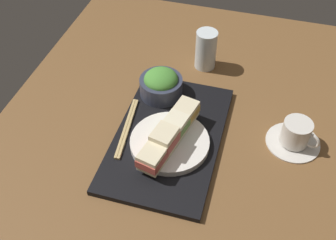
{
  "coord_description": "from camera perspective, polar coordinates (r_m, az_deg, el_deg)",
  "views": [
    {
      "loc": [
        68.16,
        18.91,
        82.69
      ],
      "look_at": [
        -3.06,
        -1.39,
        5.0
      ],
      "focal_mm": 43.07,
      "sensor_mm": 36.0,
      "label": 1
    }
  ],
  "objects": [
    {
      "name": "ground_plane",
      "position": [
        1.1,
        0.26,
        -3.59
      ],
      "size": [
        140.0,
        100.0,
        3.0
      ],
      "primitive_type": "cube",
      "color": "brown"
    },
    {
      "name": "sandwich_inner_far",
      "position": [
        1.01,
        -0.57,
        -2.84
      ],
      "size": [
        7.93,
        7.01,
        6.18
      ],
      "color": "beige",
      "rests_on": "sandwich_plate"
    },
    {
      "name": "salad_bowl",
      "position": [
        1.17,
        -0.99,
        5.13
      ],
      "size": [
        12.5,
        12.5,
        8.17
      ],
      "color": "#33384C",
      "rests_on": "serving_tray"
    },
    {
      "name": "chopsticks_pair",
      "position": [
        1.1,
        -5.87,
        -1.15
      ],
      "size": [
        21.91,
        3.85,
        0.7
      ],
      "color": "tan",
      "rests_on": "serving_tray"
    },
    {
      "name": "serving_tray",
      "position": [
        1.09,
        0.06,
        -2.44
      ],
      "size": [
        45.11,
        27.66,
        1.64
      ],
      "primitive_type": "cube",
      "color": "black",
      "rests_on": "ground_plane"
    },
    {
      "name": "drinking_glass",
      "position": [
        1.29,
        5.39,
        9.88
      ],
      "size": [
        6.69,
        6.69,
        12.73
      ],
      "primitive_type": "cylinder",
      "color": "silver",
      "rests_on": "ground_plane"
    },
    {
      "name": "sandwich_inner_near",
      "position": [
        1.05,
        1.03,
        -0.85
      ],
      "size": [
        7.59,
        6.99,
        5.06
      ],
      "color": "#EFE5C1",
      "rests_on": "sandwich_plate"
    },
    {
      "name": "sandwich_nearmost",
      "position": [
        1.08,
        2.51,
        1.16
      ],
      "size": [
        7.83,
        6.88,
        4.86
      ],
      "color": "beige",
      "rests_on": "sandwich_plate"
    },
    {
      "name": "coffee_cup",
      "position": [
        1.11,
        17.61,
        -2.05
      ],
      "size": [
        14.44,
        14.44,
        7.59
      ],
      "color": "silver",
      "rests_on": "ground_plane"
    },
    {
      "name": "sandwich_plate",
      "position": [
        1.05,
        0.24,
        -3.17
      ],
      "size": [
        20.8,
        20.8,
        1.78
      ],
      "primitive_type": "cylinder",
      "color": "white",
      "rests_on": "serving_tray"
    },
    {
      "name": "sandwich_farmost",
      "position": [
        0.98,
        -2.27,
        -5.45
      ],
      "size": [
        7.97,
        7.01,
        4.78
      ],
      "color": "beige",
      "rests_on": "sandwich_plate"
    }
  ]
}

